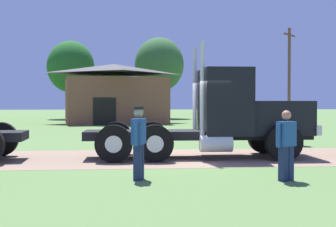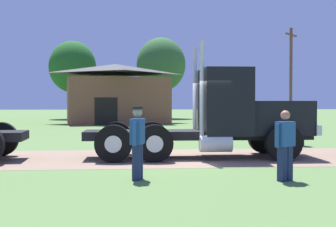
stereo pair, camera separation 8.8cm
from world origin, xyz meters
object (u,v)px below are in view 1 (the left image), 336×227
Objects in this scene: visitor_standing_near at (139,139)px; utility_pole_near at (289,73)px; truck_foreground_white at (227,117)px; visitor_far_side at (300,126)px; shed_building at (114,95)px; visitor_by_barrel at (286,143)px.

utility_pole_near reaches higher than visitor_standing_near.
utility_pole_near is at bearing 65.99° from truck_foreground_white.
visitor_standing_near is at bearing -125.88° from truck_foreground_white.
truck_foreground_white is at bearing 54.12° from visitor_standing_near.
utility_pole_near is (6.97, 20.79, 3.56)m from visitor_far_side.
shed_building is (-1.30, 30.12, 1.53)m from visitor_standing_near.
shed_building reaches higher than visitor_far_side.
shed_building is (-4.35, 25.90, 1.16)m from truck_foreground_white.
visitor_far_side is 0.16× the size of shed_building.
shed_building is at bearing 110.60° from visitor_far_side.
visitor_standing_near is at bearing -115.92° from utility_pole_near.
visitor_by_barrel is 0.20× the size of utility_pole_near.
visitor_by_barrel is (3.42, -0.47, -0.07)m from visitor_standing_near.
utility_pole_near is at bearing 64.08° from visitor_standing_near.
truck_foreground_white is 4.58× the size of visitor_by_barrel.
visitor_far_side is 0.19× the size of utility_pole_near.
visitor_by_barrel is at bearing -7.84° from visitor_standing_near.
visitor_far_side is at bearing 67.00° from visitor_by_barrel.
utility_pole_near is (15.29, -1.33, 1.92)m from shed_building.
visitor_by_barrel reaches higher than visitor_far_side.
truck_foreground_white is at bearing -136.39° from visitor_far_side.
utility_pole_near is at bearing 71.46° from visitor_far_side.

